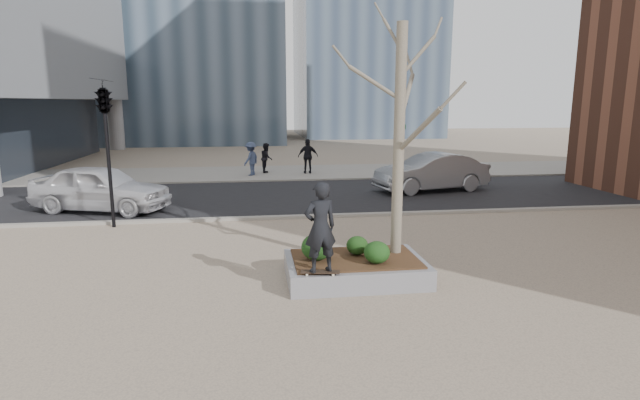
{
  "coord_description": "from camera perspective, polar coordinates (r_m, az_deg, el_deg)",
  "views": [
    {
      "loc": [
        -1.2,
        -10.26,
        3.84
      ],
      "look_at": [
        0.5,
        2.0,
        1.4
      ],
      "focal_mm": 28.0,
      "sensor_mm": 36.0,
      "label": 1
    }
  ],
  "objects": [
    {
      "name": "sycamore_tree",
      "position": [
        11.03,
        9.13,
        10.76
      ],
      "size": [
        2.8,
        2.8,
        6.6
      ],
      "primitive_type": null,
      "color": "gray",
      "rests_on": "planter_mulch"
    },
    {
      "name": "planter",
      "position": [
        11.1,
        4.02,
        -7.89
      ],
      "size": [
        3.0,
        2.0,
        0.45
      ],
      "primitive_type": "cube",
      "color": "gray",
      "rests_on": "ground"
    },
    {
      "name": "ground",
      "position": [
        11.02,
        -1.16,
        -9.25
      ],
      "size": [
        120.0,
        120.0,
        0.0
      ],
      "primitive_type": "plane",
      "color": "gray",
      "rests_on": "ground"
    },
    {
      "name": "far_sidewalk",
      "position": [
        27.55,
        -5.34,
        3.12
      ],
      "size": [
        60.0,
        6.0,
        0.02
      ],
      "primitive_type": "cube",
      "color": "gray",
      "rests_on": "ground"
    },
    {
      "name": "skateboarder",
      "position": [
        9.77,
        0.03,
        -3.12
      ],
      "size": [
        0.74,
        0.58,
        1.81
      ],
      "primitive_type": "imported",
      "rotation": [
        0.0,
        0.0,
        3.38
      ],
      "color": "black",
      "rests_on": "skateboard"
    },
    {
      "name": "police_car",
      "position": [
        19.28,
        -23.78,
        1.27
      ],
      "size": [
        5.21,
        3.38,
        1.65
      ],
      "primitive_type": "imported",
      "rotation": [
        0.0,
        0.0,
        1.25
      ],
      "color": "silver",
      "rests_on": "street"
    },
    {
      "name": "car_silver",
      "position": [
        22.22,
        12.58,
        3.11
      ],
      "size": [
        5.18,
        2.66,
        1.63
      ],
      "primitive_type": "imported",
      "rotation": [
        0.0,
        0.0,
        4.91
      ],
      "color": "gray",
      "rests_on": "street"
    },
    {
      "name": "street",
      "position": [
        20.65,
        -4.44,
        0.43
      ],
      "size": [
        60.0,
        8.0,
        0.02
      ],
      "primitive_type": "cube",
      "color": "black",
      "rests_on": "ground"
    },
    {
      "name": "shrub_right",
      "position": [
        10.63,
        6.51,
        -5.96
      ],
      "size": [
        0.55,
        0.55,
        0.47
      ],
      "primitive_type": "ellipsoid",
      "color": "#173A12",
      "rests_on": "planter_mulch"
    },
    {
      "name": "skateboard",
      "position": [
        10.04,
        0.03,
        -8.35
      ],
      "size": [
        0.8,
        0.33,
        0.08
      ],
      "primitive_type": null,
      "rotation": [
        0.0,
        0.0,
        -0.18
      ],
      "color": "black",
      "rests_on": "planter"
    },
    {
      "name": "pedestrian_b",
      "position": [
        26.53,
        -7.9,
        4.7
      ],
      "size": [
        1.16,
        1.31,
        1.76
      ],
      "primitive_type": "imported",
      "rotation": [
        0.0,
        0.0,
        4.15
      ],
      "color": "#374463",
      "rests_on": "far_sidewalk"
    },
    {
      "name": "planter_mulch",
      "position": [
        11.02,
        4.04,
        -6.68
      ],
      "size": [
        2.7,
        1.7,
        0.04
      ],
      "primitive_type": "cube",
      "color": "#382314",
      "rests_on": "planter"
    },
    {
      "name": "shrub_left",
      "position": [
        10.75,
        -0.36,
        -5.4
      ],
      "size": [
        0.67,
        0.67,
        0.57
      ],
      "primitive_type": "ellipsoid",
      "color": "black",
      "rests_on": "planter_mulch"
    },
    {
      "name": "pedestrian_a",
      "position": [
        27.51,
        -6.13,
        4.81
      ],
      "size": [
        0.65,
        0.81,
        1.61
      ],
      "primitive_type": "imported",
      "rotation": [
        0.0,
        0.0,
        1.52
      ],
      "color": "black",
      "rests_on": "far_sidewalk"
    },
    {
      "name": "car_third",
      "position": [
        27.69,
        32.08,
        2.86
      ],
      "size": [
        4.76,
        3.16,
        1.28
      ],
      "primitive_type": "imported",
      "rotation": [
        0.0,
        0.0,
        5.05
      ],
      "color": "#4C5057",
      "rests_on": "street"
    },
    {
      "name": "traffic_light_near",
      "position": [
        16.5,
        -23.05,
        4.74
      ],
      "size": [
        0.6,
        2.48,
        4.5
      ],
      "primitive_type": null,
      "color": "black",
      "rests_on": "ground"
    },
    {
      "name": "pedestrian_c",
      "position": [
        27.05,
        -1.38,
        5.02
      ],
      "size": [
        1.1,
        0.48,
        1.85
      ],
      "primitive_type": "imported",
      "rotation": [
        0.0,
        0.0,
        3.12
      ],
      "color": "black",
      "rests_on": "far_sidewalk"
    },
    {
      "name": "traffic_light_far",
      "position": [
        26.07,
        9.37,
        7.51
      ],
      "size": [
        0.6,
        2.48,
        4.5
      ],
      "primitive_type": null,
      "color": "black",
      "rests_on": "ground"
    },
    {
      "name": "shrub_middle",
      "position": [
        11.19,
        4.28,
        -5.2
      ],
      "size": [
        0.49,
        0.49,
        0.41
      ],
      "primitive_type": "ellipsoid",
      "color": "#153D13",
      "rests_on": "planter_mulch"
    }
  ]
}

